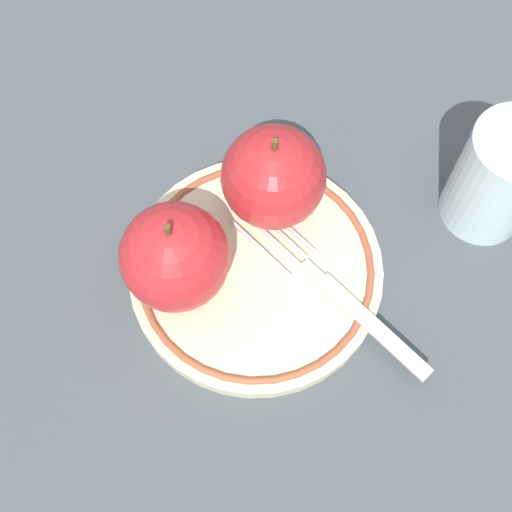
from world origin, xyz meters
The scene contains 6 objects.
ground_plane centered at (0.00, 0.00, 0.00)m, with size 2.00×2.00×0.00m, color #434A50.
plate centered at (-0.01, -0.01, 0.01)m, with size 0.20×0.20×0.02m.
apple_red_whole centered at (-0.05, 0.04, 0.06)m, with size 0.08×0.08×0.09m.
apple_second_whole centered at (0.04, 0.00, 0.06)m, with size 0.08×0.08×0.09m.
fork centered at (-0.01, -0.08, 0.02)m, with size 0.08×0.19×0.00m.
drinking_glass centered at (0.12, -0.15, 0.05)m, with size 0.07×0.07×0.10m, color silver.
Camera 1 is at (-0.20, -0.10, 0.52)m, focal length 50.00 mm.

